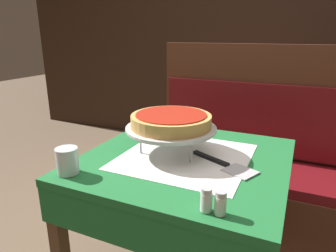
{
  "coord_description": "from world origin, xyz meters",
  "views": [
    {
      "loc": [
        0.4,
        -1.04,
        1.25
      ],
      "look_at": [
        -0.07,
        -0.01,
        0.89
      ],
      "focal_mm": 32.0,
      "sensor_mm": 36.0,
      "label": 1
    }
  ],
  "objects": [
    {
      "name": "dining_table_rear",
      "position": [
        0.08,
        1.66,
        0.64
      ],
      "size": [
        0.64,
        0.64,
        0.76
      ],
      "color": "red",
      "rests_on": "ground_plane"
    },
    {
      "name": "pepper_shaker",
      "position": [
        0.23,
        -0.34,
        0.81
      ],
      "size": [
        0.03,
        0.03,
        0.07
      ],
      "color": "silver",
      "rests_on": "dining_table_front"
    },
    {
      "name": "pizza_pan_stand",
      "position": [
        -0.07,
        0.02,
        0.87
      ],
      "size": [
        0.37,
        0.37,
        0.11
      ],
      "color": "#ADADB2",
      "rests_on": "dining_table_front"
    },
    {
      "name": "back_wall_panel",
      "position": [
        0.0,
        2.18,
        1.2
      ],
      "size": [
        6.0,
        0.04,
        2.4
      ],
      "primitive_type": "cube",
      "color": "black",
      "rests_on": "ground_plane"
    },
    {
      "name": "dining_table_front",
      "position": [
        0.0,
        0.0,
        0.67
      ],
      "size": [
        0.79,
        0.79,
        0.77
      ],
      "color": "#1E6B33",
      "rests_on": "ground_plane"
    },
    {
      "name": "salt_shaker",
      "position": [
        0.19,
        -0.34,
        0.81
      ],
      "size": [
        0.03,
        0.03,
        0.07
      ],
      "color": "silver",
      "rests_on": "dining_table_front"
    },
    {
      "name": "pizza_server",
      "position": [
        0.16,
        -0.02,
        0.78
      ],
      "size": [
        0.28,
        0.17,
        0.01
      ],
      "color": "#BCBCC1",
      "rests_on": "dining_table_front"
    },
    {
      "name": "deep_dish_pizza",
      "position": [
        -0.07,
        0.02,
        0.91
      ],
      "size": [
        0.33,
        0.33,
        0.05
      ],
      "color": "tan",
      "rests_on": "pizza_pan_stand"
    },
    {
      "name": "booth_bench",
      "position": [
        0.19,
        0.81,
        0.34
      ],
      "size": [
        1.41,
        0.48,
        1.18
      ],
      "color": "#4C2819",
      "rests_on": "ground_plane"
    },
    {
      "name": "condiment_caddy",
      "position": [
        0.07,
        1.68,
        0.81
      ],
      "size": [
        0.14,
        0.14,
        0.17
      ],
      "color": "black",
      "rests_on": "dining_table_rear"
    },
    {
      "name": "water_glass_near",
      "position": [
        -0.32,
        -0.31,
        0.82
      ],
      "size": [
        0.08,
        0.08,
        0.09
      ],
      "color": "silver",
      "rests_on": "dining_table_front"
    }
  ]
}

